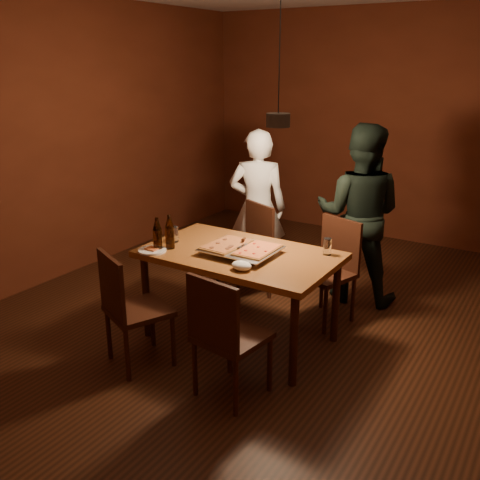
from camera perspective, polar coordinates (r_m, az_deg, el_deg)
The scene contains 19 objects.
room_shell at distance 4.12m, azimuth 3.97°, elevation 7.79°, with size 6.00×6.00×6.00m.
dining_table at distance 4.20m, azimuth 0.00°, elevation -2.25°, with size 1.50×0.90×0.75m.
chair_far_left at distance 5.06m, azimuth 1.14°, elevation -0.20°, with size 0.55×0.55×0.49m.
chair_far_right at distance 4.66m, azimuth 9.78°, elevation -2.17°, with size 0.53×0.53×0.49m.
chair_near_left at distance 3.95m, azimuth -11.97°, elevation -6.27°, with size 0.55×0.55×0.49m.
chair_near_right at distance 3.50m, azimuth -1.75°, elevation -9.25°, with size 0.47×0.47×0.49m.
pizza_tray at distance 4.13m, azimuth 0.10°, elevation -1.17°, with size 0.55×0.45×0.05m, color silver.
pizza_meat at distance 4.17m, azimuth -1.45°, elevation -0.45°, with size 0.25×0.40×0.02m, color maroon.
pizza_cheese at distance 4.06m, azimuth 1.88°, elevation -1.02°, with size 0.24×0.39×0.02m, color gold.
spatula at distance 4.12m, azimuth 0.13°, elevation -0.61°, with size 0.09×0.24×0.04m, color silver, non-canonical shape.
beer_bottle_a at distance 4.22m, azimuth -8.81°, elevation 0.62°, with size 0.07×0.07×0.27m.
beer_bottle_b at distance 4.25m, azimuth -7.52°, elevation 0.87°, with size 0.07×0.07×0.27m.
water_glass_left at distance 4.42m, azimuth -7.12°, elevation 0.60°, with size 0.08×0.08×0.13m, color silver.
water_glass_right at distance 4.15m, azimuth 9.31°, elevation -0.69°, with size 0.06×0.06×0.13m, color silver.
plate_slice at distance 4.24m, azimuth -9.34°, elevation -1.08°, with size 0.22×0.22×0.03m.
napkin at distance 3.81m, azimuth 0.16°, elevation -2.75°, with size 0.15×0.12×0.06m, color white.
diner_white at distance 5.33m, azimuth 1.88°, elevation 3.47°, with size 0.57×0.37×1.56m, color white.
diner_dark at distance 5.03m, azimuth 12.55°, elevation 2.69°, with size 0.81×0.63×1.66m, color black.
pendant_lamp at distance 4.07m, azimuth 4.09°, elevation 12.78°, with size 0.18×0.18×1.10m.
Camera 1 is at (1.91, -3.56, 2.17)m, focal length 40.00 mm.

